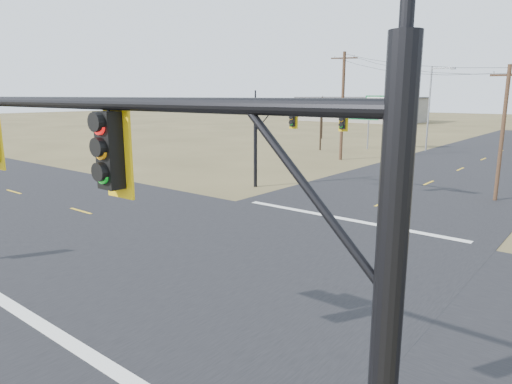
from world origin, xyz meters
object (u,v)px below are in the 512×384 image
Objects in this scene: utility_pole_near at (503,131)px; utility_pole_far at (343,105)px; streetlight_c at (431,104)px; bare_tree_a at (321,108)px; mast_arm_far at (297,125)px; bare_tree_b at (323,103)px; highway_sign at (379,112)px; mast_arm_near at (120,193)px.

utility_pole_far is at bearing 147.65° from utility_pole_near.
streetlight_c reaches higher than bare_tree_a.
utility_pole_far is 8.04m from bare_tree_a.
mast_arm_far is at bearing -70.16° from streetlight_c.
highway_sign is at bearing -33.70° from bare_tree_b.
utility_pole_far reaches higher than bare_tree_a.
mast_arm_near is at bearing -77.75° from highway_sign.
mast_arm_near is 39.51m from utility_pole_far.
highway_sign is (-16.43, 19.91, 0.18)m from utility_pole_near.
utility_pole_near is at bearing -44.99° from streetlight_c.
highway_sign is at bearing 93.69° from utility_pole_far.
mast_arm_near is at bearing -78.39° from mast_arm_far.
streetlight_c is at bearing 70.98° from utility_pole_far.
utility_pole_near reaches higher than bare_tree_a.
utility_pole_near is at bearing -32.35° from utility_pole_far.
bare_tree_b is at bearing 138.65° from highway_sign.
mast_arm_near is at bearing -89.51° from utility_pole_near.
mast_arm_far is 24.03m from bare_tree_a.
bare_tree_a is at bearing -128.16° from streetlight_c.
bare_tree_a is at bearing 116.18° from mast_arm_near.
utility_pole_near is 25.20m from streetlight_c.
streetlight_c is at bearing 117.22° from utility_pole_near.
utility_pole_near is at bearing 12.39° from mast_arm_far.
bare_tree_b is (-17.16, 5.69, -0.04)m from streetlight_c.
bare_tree_b is at bearing 120.08° from bare_tree_a.
mast_arm_near is at bearing -62.54° from bare_tree_a.
highway_sign is 5.57m from streetlight_c.
utility_pole_far is at bearing -44.83° from bare_tree_a.
utility_pole_far is 1.67× the size of bare_tree_a.
utility_pole_near is (10.51, 5.72, -0.20)m from mast_arm_far.
mast_arm_near reaches higher than highway_sign.
streetlight_c is (-1.00, 28.11, 0.83)m from mast_arm_far.
mast_arm_far is 16.60m from utility_pole_far.
streetlight_c is (-11.74, 48.51, 0.32)m from mast_arm_near.
streetlight_c is at bearing 19.17° from highway_sign.
bare_tree_a is at bearing -59.92° from bare_tree_b.
bare_tree_a reaches higher than mast_arm_far.
utility_pole_near is at bearing -44.40° from bare_tree_b.
streetlight_c is at bearing -18.35° from bare_tree_b.
mast_arm_far is at bearing -61.74° from bare_tree_b.
mast_arm_far is at bearing -151.45° from utility_pole_near.
mast_arm_near is 49.91m from streetlight_c.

